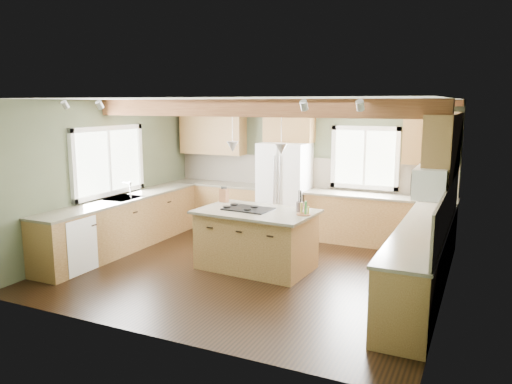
% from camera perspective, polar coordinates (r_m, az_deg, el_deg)
% --- Properties ---
extents(floor, '(5.60, 5.60, 0.00)m').
position_cam_1_polar(floor, '(7.83, -0.59, -8.82)').
color(floor, black).
rests_on(floor, ground).
extents(ceiling, '(5.60, 5.60, 0.00)m').
position_cam_1_polar(ceiling, '(7.40, -0.63, 10.57)').
color(ceiling, silver).
rests_on(ceiling, wall_back).
extents(wall_back, '(5.60, 0.00, 5.60)m').
position_cam_1_polar(wall_back, '(9.80, 5.76, 2.80)').
color(wall_back, '#464E37').
rests_on(wall_back, ground).
extents(wall_left, '(0.00, 5.00, 5.00)m').
position_cam_1_polar(wall_left, '(9.07, -16.77, 1.82)').
color(wall_left, '#464E37').
rests_on(wall_left, ground).
extents(wall_right, '(0.00, 5.00, 5.00)m').
position_cam_1_polar(wall_right, '(6.80, 21.18, -1.10)').
color(wall_right, '#464E37').
rests_on(wall_right, ground).
extents(ceiling_beam, '(5.55, 0.26, 0.26)m').
position_cam_1_polar(ceiling_beam, '(7.49, -0.29, 9.57)').
color(ceiling_beam, '#4F2616').
rests_on(ceiling_beam, ceiling).
extents(soffit_trim, '(5.55, 0.20, 0.10)m').
position_cam_1_polar(soffit_trim, '(9.62, 5.69, 10.07)').
color(soffit_trim, '#4F2616').
rests_on(soffit_trim, ceiling).
extents(backsplash_back, '(5.58, 0.03, 0.58)m').
position_cam_1_polar(backsplash_back, '(9.79, 5.72, 2.26)').
color(backsplash_back, brown).
rests_on(backsplash_back, wall_back).
extents(backsplash_right, '(0.03, 3.70, 0.58)m').
position_cam_1_polar(backsplash_right, '(6.87, 21.04, -1.76)').
color(backsplash_right, brown).
rests_on(backsplash_right, wall_right).
extents(base_cab_back_left, '(2.02, 0.60, 0.88)m').
position_cam_1_polar(base_cab_back_left, '(10.40, -4.23, -1.56)').
color(base_cab_back_left, brown).
rests_on(base_cab_back_left, floor).
extents(counter_back_left, '(2.06, 0.64, 0.04)m').
position_cam_1_polar(counter_back_left, '(10.32, -4.26, 0.95)').
color(counter_back_left, '#484234').
rests_on(counter_back_left, base_cab_back_left).
extents(base_cab_back_right, '(2.62, 0.60, 0.88)m').
position_cam_1_polar(base_cab_back_right, '(9.28, 13.76, -3.26)').
color(base_cab_back_right, brown).
rests_on(base_cab_back_right, floor).
extents(counter_back_right, '(2.66, 0.64, 0.04)m').
position_cam_1_polar(counter_back_right, '(9.19, 13.88, -0.47)').
color(counter_back_right, '#484234').
rests_on(counter_back_right, base_cab_back_right).
extents(base_cab_left, '(0.60, 3.70, 0.88)m').
position_cam_1_polar(base_cab_left, '(9.07, -14.87, -3.62)').
color(base_cab_left, brown).
rests_on(base_cab_left, floor).
extents(counter_left, '(0.64, 3.74, 0.04)m').
position_cam_1_polar(counter_left, '(8.97, -15.00, -0.77)').
color(counter_left, '#484234').
rests_on(counter_left, base_cab_left).
extents(base_cab_right, '(0.60, 3.70, 0.88)m').
position_cam_1_polar(base_cab_right, '(7.08, 18.32, -7.69)').
color(base_cab_right, brown).
rests_on(base_cab_right, floor).
extents(counter_right, '(0.64, 3.74, 0.04)m').
position_cam_1_polar(counter_right, '(6.96, 18.53, -4.08)').
color(counter_right, '#484234').
rests_on(counter_right, base_cab_right).
extents(upper_cab_back_left, '(1.40, 0.35, 0.90)m').
position_cam_1_polar(upper_cab_back_left, '(10.41, -4.97, 6.83)').
color(upper_cab_back_left, brown).
rests_on(upper_cab_back_left, wall_back).
extents(upper_cab_over_fridge, '(0.96, 0.35, 0.70)m').
position_cam_1_polar(upper_cab_over_fridge, '(9.67, 3.80, 7.78)').
color(upper_cab_over_fridge, brown).
rests_on(upper_cab_over_fridge, wall_back).
extents(upper_cab_right, '(0.35, 2.20, 0.90)m').
position_cam_1_polar(upper_cab_right, '(7.62, 20.68, 5.01)').
color(upper_cab_right, brown).
rests_on(upper_cab_right, wall_right).
extents(upper_cab_back_corner, '(0.90, 0.35, 0.90)m').
position_cam_1_polar(upper_cab_back_corner, '(9.06, 19.37, 5.81)').
color(upper_cab_back_corner, brown).
rests_on(upper_cab_back_corner, wall_back).
extents(window_left, '(0.04, 1.60, 1.05)m').
position_cam_1_polar(window_left, '(9.06, -16.55, 3.42)').
color(window_left, white).
rests_on(window_left, wall_left).
extents(window_back, '(1.10, 0.04, 1.00)m').
position_cam_1_polar(window_back, '(9.43, 12.36, 3.86)').
color(window_back, white).
rests_on(window_back, wall_back).
extents(sink, '(0.50, 0.65, 0.03)m').
position_cam_1_polar(sink, '(8.97, -15.00, -0.73)').
color(sink, '#262628').
rests_on(sink, counter_left).
extents(faucet, '(0.02, 0.02, 0.28)m').
position_cam_1_polar(faucet, '(8.83, -14.15, 0.09)').
color(faucet, '#B2B2B7').
rests_on(faucet, sink).
extents(dishwasher, '(0.60, 0.60, 0.84)m').
position_cam_1_polar(dishwasher, '(8.15, -20.69, -5.57)').
color(dishwasher, white).
rests_on(dishwasher, floor).
extents(oven, '(0.60, 0.72, 0.84)m').
position_cam_1_polar(oven, '(5.86, 16.63, -11.45)').
color(oven, white).
rests_on(oven, floor).
extents(microwave, '(0.40, 0.70, 0.38)m').
position_cam_1_polar(microwave, '(6.72, 19.42, 1.05)').
color(microwave, white).
rests_on(microwave, wall_right).
extents(pendant_left, '(0.18, 0.18, 0.16)m').
position_cam_1_polar(pendant_left, '(7.72, -2.71, 5.19)').
color(pendant_left, '#B2B2B7').
rests_on(pendant_left, ceiling).
extents(pendant_right, '(0.18, 0.18, 0.16)m').
position_cam_1_polar(pendant_right, '(7.31, 2.89, 4.91)').
color(pendant_right, '#B2B2B7').
rests_on(pendant_right, ceiling).
extents(refrigerator, '(0.90, 0.74, 1.80)m').
position_cam_1_polar(refrigerator, '(9.61, 3.27, 0.27)').
color(refrigerator, silver).
rests_on(refrigerator, floor).
extents(island, '(1.74, 1.13, 0.88)m').
position_cam_1_polar(island, '(7.77, 0.02, -5.58)').
color(island, brown).
rests_on(island, floor).
extents(island_top, '(1.86, 1.25, 0.04)m').
position_cam_1_polar(island_top, '(7.66, 0.02, -2.26)').
color(island_top, '#484234').
rests_on(island_top, island).
extents(cooktop, '(0.76, 0.53, 0.02)m').
position_cam_1_polar(cooktop, '(7.72, -0.89, -1.94)').
color(cooktop, black).
rests_on(cooktop, island_top).
extents(knife_block, '(0.14, 0.11, 0.21)m').
position_cam_1_polar(knife_block, '(8.30, -3.68, -0.41)').
color(knife_block, brown).
rests_on(knife_block, island_top).
extents(utensil_crock, '(0.13, 0.13, 0.15)m').
position_cam_1_polar(utensil_crock, '(7.59, 5.01, -1.68)').
color(utensil_crock, '#403A33').
rests_on(utensil_crock, island_top).
extents(bottle_tray, '(0.25, 0.25, 0.20)m').
position_cam_1_polar(bottle_tray, '(7.37, 5.49, -1.85)').
color(bottle_tray, brown).
rests_on(bottle_tray, island_top).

